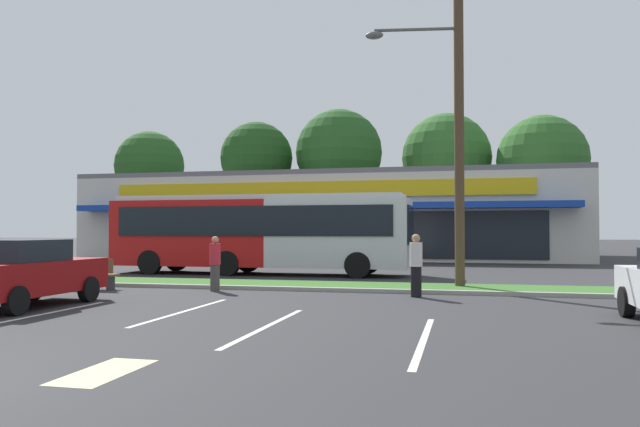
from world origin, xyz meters
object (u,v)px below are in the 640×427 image
Objects in this scene: city_bus at (260,231)px; pedestrian_by_pole at (215,264)px; car_2 at (24,273)px; utility_pole at (455,96)px; bus_stop_bench at (92,273)px; pedestrian_near_bench at (416,265)px.

city_bus reaches higher than pedestrian_by_pole.
car_2 is at bearing -27.94° from pedestrian_by_pole.
city_bus is at bearing 148.89° from utility_pole.
bus_stop_bench is 9.89m from pedestrian_near_bench.
city_bus reaches higher than pedestrian_near_bench.
car_2 is 2.57× the size of pedestrian_by_pole.
city_bus reaches higher than bus_stop_bench.
bus_stop_bench is 0.38× the size of car_2.
city_bus is 10.05m from pedestrian_near_bench.
city_bus is 7.59× the size of pedestrian_by_pole.
pedestrian_by_pole is (0.97, -6.94, -0.94)m from city_bus.
bus_stop_bench is at bearing 49.32° from pedestrian_near_bench.
pedestrian_near_bench is 5.99m from pedestrian_by_pole.
utility_pole is 8.95m from pedestrian_by_pole.
pedestrian_by_pole is at bearing -31.70° from car_2.
bus_stop_bench is at bearing -167.03° from utility_pole.
city_bus is at bearing 2.60° from pedestrian_near_bench.
bus_stop_bench is 0.93× the size of pedestrian_near_bench.
pedestrian_near_bench is 1.05× the size of pedestrian_by_pole.
bus_stop_bench is at bearing -111.37° from city_bus.
pedestrian_near_bench is at bearing -45.58° from city_bus.
pedestrian_by_pole reaches higher than car_2.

